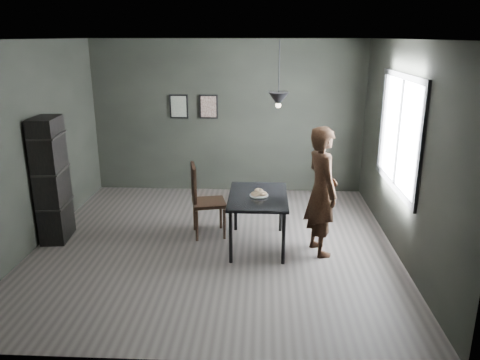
{
  "coord_description": "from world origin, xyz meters",
  "views": [
    {
      "loc": [
        0.66,
        -6.06,
        2.84
      ],
      "look_at": [
        0.35,
        0.05,
        0.95
      ],
      "focal_mm": 35.0,
      "sensor_mm": 36.0,
      "label": 1
    }
  ],
  "objects_px": {
    "cafe_table": "(258,201)",
    "white_plate": "(259,196)",
    "pendant_lamp": "(278,99)",
    "wood_chair": "(202,196)",
    "woman": "(322,191)",
    "shelf_unit": "(52,180)"
  },
  "relations": [
    {
      "from": "white_plate",
      "to": "woman",
      "type": "relative_size",
      "value": 0.13
    },
    {
      "from": "cafe_table",
      "to": "shelf_unit",
      "type": "bearing_deg",
      "value": 177.99
    },
    {
      "from": "white_plate",
      "to": "cafe_table",
      "type": "bearing_deg",
      "value": 107.77
    },
    {
      "from": "white_plate",
      "to": "woman",
      "type": "height_order",
      "value": "woman"
    },
    {
      "from": "white_plate",
      "to": "pendant_lamp",
      "type": "xyz_separation_m",
      "value": [
        0.24,
        0.14,
        1.29
      ]
    },
    {
      "from": "white_plate",
      "to": "pendant_lamp",
      "type": "bearing_deg",
      "value": 30.36
    },
    {
      "from": "wood_chair",
      "to": "pendant_lamp",
      "type": "relative_size",
      "value": 1.25
    },
    {
      "from": "white_plate",
      "to": "woman",
      "type": "bearing_deg",
      "value": -7.69
    },
    {
      "from": "cafe_table",
      "to": "white_plate",
      "type": "relative_size",
      "value": 5.22
    },
    {
      "from": "shelf_unit",
      "to": "white_plate",
      "type": "bearing_deg",
      "value": -8.48
    },
    {
      "from": "cafe_table",
      "to": "pendant_lamp",
      "type": "distance_m",
      "value": 1.41
    },
    {
      "from": "cafe_table",
      "to": "shelf_unit",
      "type": "relative_size",
      "value": 0.67
    },
    {
      "from": "white_plate",
      "to": "wood_chair",
      "type": "distance_m",
      "value": 0.92
    },
    {
      "from": "wood_chair",
      "to": "shelf_unit",
      "type": "height_order",
      "value": "shelf_unit"
    },
    {
      "from": "cafe_table",
      "to": "shelf_unit",
      "type": "height_order",
      "value": "shelf_unit"
    },
    {
      "from": "wood_chair",
      "to": "white_plate",
      "type": "bearing_deg",
      "value": -36.98
    },
    {
      "from": "white_plate",
      "to": "woman",
      "type": "xyz_separation_m",
      "value": [
        0.83,
        -0.11,
        0.12
      ]
    },
    {
      "from": "shelf_unit",
      "to": "woman",
      "type": "bearing_deg",
      "value": -9.57
    },
    {
      "from": "cafe_table",
      "to": "white_plate",
      "type": "bearing_deg",
      "value": -72.23
    },
    {
      "from": "woman",
      "to": "pendant_lamp",
      "type": "xyz_separation_m",
      "value": [
        -0.59,
        0.25,
        1.18
      ]
    },
    {
      "from": "cafe_table",
      "to": "woman",
      "type": "relative_size",
      "value": 0.69
    },
    {
      "from": "shelf_unit",
      "to": "pendant_lamp",
      "type": "height_order",
      "value": "pendant_lamp"
    }
  ]
}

